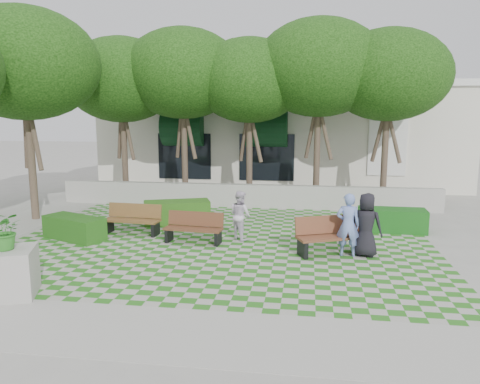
% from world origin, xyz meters
% --- Properties ---
extents(ground, '(90.00, 90.00, 0.00)m').
position_xyz_m(ground, '(0.00, 0.00, 0.00)').
color(ground, gray).
rests_on(ground, ground).
extents(lawn, '(12.00, 12.00, 0.00)m').
position_xyz_m(lawn, '(0.00, 1.00, 0.01)').
color(lawn, '#2B721E').
rests_on(lawn, ground).
extents(sidewalk_south, '(16.00, 2.00, 0.01)m').
position_xyz_m(sidewalk_south, '(0.00, -4.70, 0.01)').
color(sidewalk_south, '#9E9B93').
rests_on(sidewalk_south, ground).
extents(retaining_wall, '(15.00, 0.36, 0.90)m').
position_xyz_m(retaining_wall, '(0.00, 6.20, 0.45)').
color(retaining_wall, '#9E9B93').
rests_on(retaining_wall, ground).
extents(bench_east, '(1.99, 1.32, 1.00)m').
position_xyz_m(bench_east, '(3.12, 0.33, 0.48)').
color(bench_east, brown).
rests_on(bench_east, ground).
extents(bench_mid, '(1.71, 0.71, 0.88)m').
position_xyz_m(bench_mid, '(-0.74, 0.85, 0.42)').
color(bench_mid, '#502D1B').
rests_on(bench_mid, ground).
extents(bench_west, '(1.79, 0.72, 0.92)m').
position_xyz_m(bench_west, '(-2.85, 1.54, 0.44)').
color(bench_west, brown).
rests_on(bench_west, ground).
extents(hedge_east, '(2.08, 0.89, 0.72)m').
position_xyz_m(hedge_east, '(5.11, 3.03, 0.36)').
color(hedge_east, '#144D16').
rests_on(hedge_east, ground).
extents(hedge_midleft, '(2.35, 1.57, 0.76)m').
position_xyz_m(hedge_midleft, '(-1.88, 3.09, 0.38)').
color(hedge_midleft, '#245015').
rests_on(hedge_midleft, ground).
extents(hedge_west, '(2.09, 1.48, 0.68)m').
position_xyz_m(hedge_west, '(-4.33, 0.69, 0.34)').
color(hedge_west, '#1C4C14').
rests_on(hedge_west, ground).
extents(planter_front, '(1.28, 1.28, 1.76)m').
position_xyz_m(planter_front, '(-3.48, -3.59, 0.71)').
color(planter_front, '#9E9B93').
rests_on(planter_front, ground).
extents(person_blue, '(0.63, 0.43, 1.67)m').
position_xyz_m(person_blue, '(3.52, 0.19, 0.83)').
color(person_blue, '#7086CC').
rests_on(person_blue, ground).
extents(person_dark, '(0.95, 0.78, 1.67)m').
position_xyz_m(person_dark, '(3.98, 0.24, 0.84)').
color(person_dark, black).
rests_on(person_dark, ground).
extents(person_white, '(0.89, 0.88, 1.45)m').
position_xyz_m(person_white, '(0.52, 1.41, 0.72)').
color(person_white, silver).
rests_on(person_white, ground).
extents(tree_row, '(17.70, 13.40, 7.41)m').
position_xyz_m(tree_row, '(-1.86, 5.95, 5.18)').
color(tree_row, '#47382B').
rests_on(tree_row, ground).
extents(building, '(18.00, 8.92, 5.15)m').
position_xyz_m(building, '(0.93, 14.08, 2.52)').
color(building, beige).
rests_on(building, ground).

